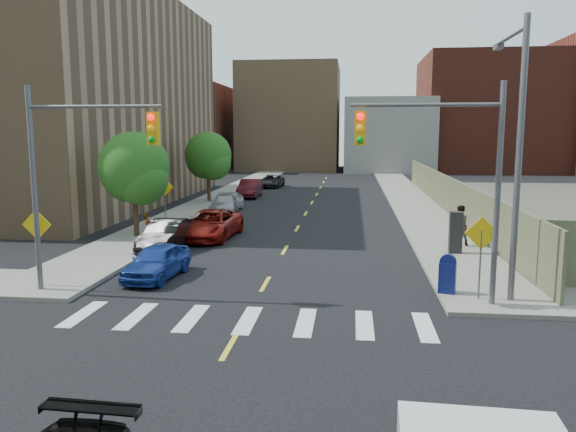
% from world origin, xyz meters
% --- Properties ---
extents(ground, '(160.00, 160.00, 0.00)m').
position_xyz_m(ground, '(0.00, 0.00, 0.00)').
color(ground, black).
rests_on(ground, ground).
extents(sidewalk_nw, '(3.50, 73.00, 0.15)m').
position_xyz_m(sidewalk_nw, '(-7.75, 41.50, 0.07)').
color(sidewalk_nw, gray).
rests_on(sidewalk_nw, ground).
extents(sidewalk_ne, '(3.50, 73.00, 0.15)m').
position_xyz_m(sidewalk_ne, '(7.75, 41.50, 0.07)').
color(sidewalk_ne, gray).
rests_on(sidewalk_ne, ground).
extents(fence_north, '(0.12, 44.00, 2.50)m').
position_xyz_m(fence_north, '(9.60, 28.00, 1.25)').
color(fence_north, '#636C4B').
rests_on(fence_north, ground).
extents(building_nw, '(22.00, 30.00, 16.00)m').
position_xyz_m(building_nw, '(-22.00, 30.00, 8.00)').
color(building_nw, '#8C6B4C').
rests_on(building_nw, ground).
extents(bg_bldg_west, '(14.00, 18.00, 12.00)m').
position_xyz_m(bg_bldg_west, '(-22.00, 70.00, 6.00)').
color(bg_bldg_west, '#592319').
rests_on(bg_bldg_west, ground).
extents(bg_bldg_midwest, '(14.00, 16.00, 15.00)m').
position_xyz_m(bg_bldg_midwest, '(-6.00, 72.00, 7.50)').
color(bg_bldg_midwest, '#8C6B4C').
rests_on(bg_bldg_midwest, ground).
extents(bg_bldg_center, '(12.00, 16.00, 10.00)m').
position_xyz_m(bg_bldg_center, '(8.00, 70.00, 5.00)').
color(bg_bldg_center, gray).
rests_on(bg_bldg_center, ground).
extents(bg_bldg_east, '(18.00, 18.00, 16.00)m').
position_xyz_m(bg_bldg_east, '(22.00, 72.00, 8.00)').
color(bg_bldg_east, '#592319').
rests_on(bg_bldg_east, ground).
extents(signal_nw, '(4.59, 0.30, 7.00)m').
position_xyz_m(signal_nw, '(-5.98, 6.00, 4.53)').
color(signal_nw, '#59595E').
rests_on(signal_nw, ground).
extents(signal_ne, '(4.59, 0.30, 7.00)m').
position_xyz_m(signal_ne, '(5.98, 6.00, 4.53)').
color(signal_ne, '#59595E').
rests_on(signal_ne, ground).
extents(streetlight_ne, '(0.25, 3.70, 9.00)m').
position_xyz_m(streetlight_ne, '(8.20, 6.90, 5.22)').
color(streetlight_ne, '#59595E').
rests_on(streetlight_ne, ground).
extents(warn_sign_nw, '(1.06, 0.06, 2.83)m').
position_xyz_m(warn_sign_nw, '(-7.80, 6.50, 1.99)').
color(warn_sign_nw, '#59595E').
rests_on(warn_sign_nw, ground).
extents(warn_sign_ne, '(1.06, 0.06, 2.83)m').
position_xyz_m(warn_sign_ne, '(7.20, 6.50, 1.99)').
color(warn_sign_ne, '#59595E').
rests_on(warn_sign_ne, ground).
extents(warn_sign_midwest, '(1.06, 0.06, 2.83)m').
position_xyz_m(warn_sign_midwest, '(-7.80, 20.00, 1.99)').
color(warn_sign_midwest, '#59595E').
rests_on(warn_sign_midwest, ground).
extents(tree_west_near, '(3.66, 3.64, 5.52)m').
position_xyz_m(tree_west_near, '(-8.00, 16.05, 3.48)').
color(tree_west_near, '#332114').
rests_on(tree_west_near, ground).
extents(tree_west_far, '(3.66, 3.64, 5.52)m').
position_xyz_m(tree_west_far, '(-8.00, 31.05, 3.48)').
color(tree_west_far, '#332114').
rests_on(tree_west_far, ground).
extents(parked_car_blue, '(1.87, 3.92, 1.29)m').
position_xyz_m(parked_car_blue, '(-4.20, 8.39, 0.65)').
color(parked_car_blue, '#1B3895').
rests_on(parked_car_blue, ground).
extents(parked_car_black, '(1.62, 4.34, 1.42)m').
position_xyz_m(parked_car_black, '(-5.50, 13.39, 0.71)').
color(parked_car_black, black).
rests_on(parked_car_black, ground).
extents(parked_car_red, '(2.77, 5.41, 1.46)m').
position_xyz_m(parked_car_red, '(-4.20, 16.45, 0.73)').
color(parked_car_red, maroon).
rests_on(parked_car_red, ground).
extents(parked_car_silver, '(2.17, 4.46, 1.25)m').
position_xyz_m(parked_car_silver, '(-5.50, 25.43, 0.63)').
color(parked_car_silver, '#929398').
rests_on(parked_car_silver, ground).
extents(parked_car_white, '(1.67, 3.75, 1.26)m').
position_xyz_m(parked_car_white, '(-5.50, 26.94, 0.63)').
color(parked_car_white, silver).
rests_on(parked_car_white, ground).
extents(parked_car_maroon, '(1.70, 4.63, 1.51)m').
position_xyz_m(parked_car_maroon, '(-5.50, 35.08, 0.76)').
color(parked_car_maroon, '#430D15').
rests_on(parked_car_maroon, ground).
extents(parked_car_grey, '(2.39, 4.63, 1.25)m').
position_xyz_m(parked_car_grey, '(-4.95, 43.89, 0.62)').
color(parked_car_grey, black).
rests_on(parked_car_grey, ground).
extents(mailbox, '(0.63, 0.55, 1.32)m').
position_xyz_m(mailbox, '(6.30, 7.10, 0.79)').
color(mailbox, '#0D164F').
rests_on(mailbox, sidewalk_ne).
extents(payphone, '(0.56, 0.47, 1.85)m').
position_xyz_m(payphone, '(7.69, 13.57, 1.07)').
color(payphone, black).
rests_on(payphone, sidewalk_ne).
extents(pedestrian_west, '(0.44, 0.62, 1.60)m').
position_xyz_m(pedestrian_west, '(-6.30, 13.18, 0.95)').
color(pedestrian_west, gray).
rests_on(pedestrian_west, sidewalk_nw).
extents(pedestrian_east, '(1.14, 1.03, 1.92)m').
position_xyz_m(pedestrian_east, '(8.17, 15.31, 1.11)').
color(pedestrian_east, gray).
rests_on(pedestrian_east, sidewalk_ne).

